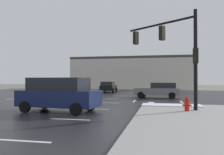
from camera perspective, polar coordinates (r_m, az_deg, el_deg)
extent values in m
plane|color=slate|center=(21.15, 0.05, -5.71)|extent=(120.00, 120.00, 0.00)
cube|color=#232326|center=(21.14, 0.05, -5.69)|extent=(44.00, 44.00, 0.02)
cube|color=white|center=(16.73, 14.27, -6.53)|extent=(4.00, 1.60, 0.06)
cube|color=silver|center=(8.11, -21.14, -14.20)|extent=(2.00, 0.15, 0.01)
cube|color=silver|center=(11.61, -10.18, -10.00)|extent=(2.00, 0.15, 0.01)
cube|color=silver|center=(15.35, -4.55, -7.65)|extent=(2.00, 0.15, 0.01)
cube|color=silver|center=(19.20, -1.17, -6.19)|extent=(2.00, 0.15, 0.01)
cube|color=silver|center=(23.10, 1.06, -5.20)|extent=(2.00, 0.15, 0.01)
cube|color=silver|center=(27.03, 2.64, -4.50)|extent=(2.00, 0.15, 0.01)
cube|color=silver|center=(30.97, 3.81, -3.98)|extent=(2.00, 0.15, 0.01)
cube|color=silver|center=(34.93, 4.72, -3.57)|extent=(2.00, 0.15, 0.01)
cube|color=silver|center=(38.90, 5.44, -3.24)|extent=(2.00, 0.15, 0.01)
cube|color=silver|center=(25.15, -22.95, -4.78)|extent=(0.15, 2.00, 0.01)
cube|color=silver|center=(23.12, -14.74, -5.19)|extent=(0.15, 2.00, 0.01)
cube|color=silver|center=(21.64, -5.17, -5.53)|extent=(0.15, 2.00, 0.01)
cube|color=silver|center=(20.83, 5.47, -5.73)|extent=(0.15, 2.00, 0.01)
cube|color=silver|center=(20.78, 16.56, -5.73)|extent=(0.15, 2.00, 0.01)
cube|color=silver|center=(16.75, 9.10, -7.03)|extent=(0.45, 7.00, 0.01)
cylinder|color=black|center=(14.65, 19.68, 4.11)|extent=(0.22, 0.22, 5.93)
cylinder|color=black|center=(16.61, 11.32, 12.53)|extent=(4.35, 3.55, 0.14)
cube|color=black|center=(16.31, 12.09, 10.52)|extent=(0.44, 0.46, 0.95)
sphere|color=yellow|center=(16.47, 11.64, 11.43)|extent=(0.20, 0.20, 0.20)
cube|color=black|center=(17.93, 5.82, 9.52)|extent=(0.44, 0.46, 0.95)
sphere|color=yellow|center=(18.09, 5.46, 10.35)|extent=(0.20, 0.20, 0.20)
cube|color=black|center=(14.67, 19.68, 5.02)|extent=(0.28, 0.36, 0.90)
cylinder|color=red|center=(14.08, 17.77, -6.58)|extent=(0.26, 0.26, 0.60)
sphere|color=red|center=(14.04, 17.77, -5.08)|extent=(0.25, 0.25, 0.25)
cylinder|color=red|center=(14.06, 17.04, -6.47)|extent=(0.12, 0.11, 0.11)
cylinder|color=red|center=(14.10, 18.50, -6.45)|extent=(0.12, 0.11, 0.11)
cube|color=beige|center=(49.85, 4.69, 0.82)|extent=(24.43, 8.00, 6.03)
cube|color=#3F3D3A|center=(50.02, 4.69, 4.56)|extent=(24.43, 8.00, 0.50)
cube|color=black|center=(34.26, -0.80, -2.50)|extent=(1.95, 4.56, 0.70)
cube|color=black|center=(33.58, -1.01, -1.48)|extent=(1.74, 2.53, 0.55)
cylinder|color=black|center=(35.94, -1.77, -2.96)|extent=(0.24, 0.67, 0.66)
cylinder|color=black|center=(35.63, 1.08, -2.98)|extent=(0.24, 0.67, 0.66)
cylinder|color=black|center=(32.95, -2.83, -3.19)|extent=(0.24, 0.67, 0.66)
cylinder|color=black|center=(32.61, 0.26, -3.22)|extent=(0.24, 0.67, 0.66)
sphere|color=white|center=(36.52, -1.06, -2.37)|extent=(0.18, 0.18, 0.18)
sphere|color=white|center=(36.32, 0.73, -2.38)|extent=(0.18, 0.18, 0.18)
cube|color=slate|center=(24.59, 10.88, -3.32)|extent=(4.62, 2.12, 0.70)
cube|color=black|center=(24.52, 12.45, -1.87)|extent=(2.59, 1.83, 0.55)
cylinder|color=black|center=(23.91, 7.02, -4.25)|extent=(0.67, 0.27, 0.66)
cylinder|color=black|center=(25.68, 7.64, -3.98)|extent=(0.67, 0.27, 0.66)
cylinder|color=black|center=(23.63, 14.39, -4.29)|extent=(0.67, 0.27, 0.66)
cylinder|color=black|center=(25.42, 14.50, -4.01)|extent=(0.67, 0.27, 0.66)
sphere|color=white|center=(24.32, 5.58, -3.36)|extent=(0.18, 0.18, 0.18)
sphere|color=white|center=(25.45, 6.04, -3.23)|extent=(0.18, 0.18, 0.18)
cube|color=#141E47|center=(14.35, -12.86, -4.93)|extent=(4.99, 2.47, 0.95)
cube|color=black|center=(14.31, -12.86, -1.53)|extent=(3.54, 2.15, 0.75)
cylinder|color=black|center=(14.52, -20.44, -6.74)|extent=(0.68, 0.29, 0.66)
cylinder|color=black|center=(16.08, -16.08, -6.13)|extent=(0.68, 0.29, 0.66)
cylinder|color=black|center=(12.76, -8.79, -7.64)|extent=(0.68, 0.29, 0.66)
cylinder|color=black|center=(14.52, -5.29, -6.76)|extent=(0.68, 0.29, 0.66)
sphere|color=white|center=(15.20, -21.73, -4.65)|extent=(0.18, 0.18, 0.18)
sphere|color=white|center=(16.18, -18.89, -4.40)|extent=(0.18, 0.18, 0.18)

